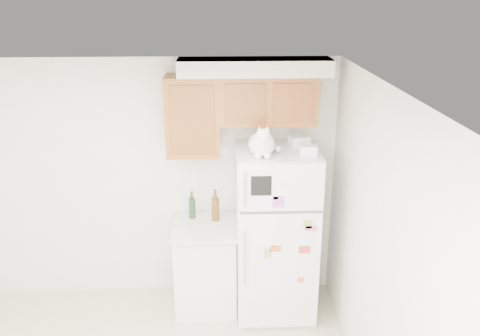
{
  "coord_description": "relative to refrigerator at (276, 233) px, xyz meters",
  "views": [
    {
      "loc": [
        0.75,
        -2.81,
        3.12
      ],
      "look_at": [
        0.93,
        1.55,
        1.55
      ],
      "focal_mm": 38.0,
      "sensor_mm": 36.0,
      "label": 1
    }
  ],
  "objects": [
    {
      "name": "room_shell",
      "position": [
        -1.16,
        -1.36,
        0.82
      ],
      "size": [
        3.84,
        4.04,
        2.52
      ],
      "color": "white",
      "rests_on": "ground_plane"
    },
    {
      "name": "refrigerator",
      "position": [
        0.0,
        0.0,
        0.0
      ],
      "size": [
        0.76,
        0.78,
        1.7
      ],
      "color": "white",
      "rests_on": "ground_plane"
    },
    {
      "name": "base_counter",
      "position": [
        -0.69,
        0.07,
        -0.39
      ],
      "size": [
        0.64,
        0.64,
        0.92
      ],
      "color": "white",
      "rests_on": "ground_plane"
    },
    {
      "name": "cat",
      "position": [
        -0.16,
        -0.15,
        0.96
      ],
      "size": [
        0.3,
        0.43,
        0.31
      ],
      "color": "white",
      "rests_on": "refrigerator"
    },
    {
      "name": "storage_box_back",
      "position": [
        0.21,
        0.1,
        0.9
      ],
      "size": [
        0.21,
        0.17,
        0.1
      ],
      "primitive_type": "cube",
      "rotation": [
        0.0,
        0.0,
        0.26
      ],
      "color": "white",
      "rests_on": "refrigerator"
    },
    {
      "name": "storage_box_front",
      "position": [
        0.26,
        -0.16,
        0.89
      ],
      "size": [
        0.17,
        0.13,
        0.09
      ],
      "primitive_type": "cube",
      "rotation": [
        0.0,
        0.0,
        -0.16
      ],
      "color": "white",
      "rests_on": "refrigerator"
    },
    {
      "name": "bottle_green",
      "position": [
        -0.82,
        0.24,
        0.21
      ],
      "size": [
        0.07,
        0.07,
        0.28
      ],
      "primitive_type": null,
      "color": "#19381E",
      "rests_on": "base_counter"
    },
    {
      "name": "bottle_amber",
      "position": [
        -0.58,
        0.17,
        0.23
      ],
      "size": [
        0.08,
        0.08,
        0.33
      ],
      "primitive_type": null,
      "color": "#593814",
      "rests_on": "base_counter"
    }
  ]
}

